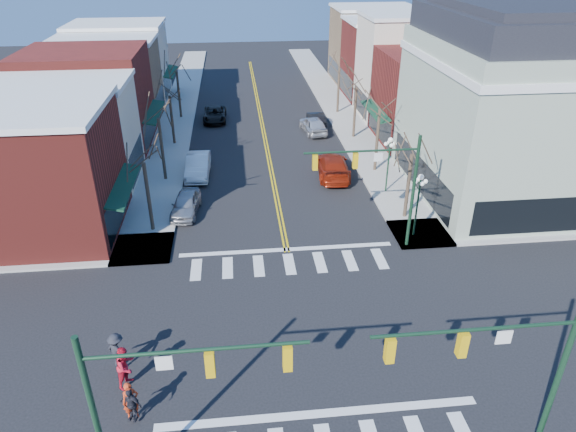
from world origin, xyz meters
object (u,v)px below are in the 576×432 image
object	(u,v)px
car_right_mid	(313,125)
pedestrian_dark_b	(117,351)
car_left_near	(186,204)
car_left_far	(215,114)
pedestrian_dark_a	(131,404)
victorian_corner	(513,104)
pedestrian_red_b	(126,366)
lamppost_corner	(419,195)
car_left_mid	(198,166)
lamppost_midblock	(389,155)
car_right_near	(333,166)
car_right_far	(316,119)
pedestrian_red_a	(131,401)

from	to	relation	value
car_right_mid	pedestrian_dark_b	world-z (taller)	pedestrian_dark_b
car_left_near	car_right_mid	distance (m)	19.24
car_left_far	pedestrian_dark_a	bearing A→B (deg)	-92.79
victorian_corner	pedestrian_red_b	size ratio (longest dim) A/B	7.21
car_left_far	car_right_mid	size ratio (longest dim) A/B	1.05
victorian_corner	lamppost_corner	size ratio (longest dim) A/B	3.29
lamppost_corner	car_left_near	world-z (taller)	lamppost_corner
car_left_mid	pedestrian_dark_a	world-z (taller)	pedestrian_dark_a
car_left_near	pedestrian_red_b	size ratio (longest dim) A/B	2.14
pedestrian_dark_b	car_right_mid	bearing A→B (deg)	-74.57
car_left_near	car_left_mid	distance (m)	6.46
car_left_near	pedestrian_red_b	bearing A→B (deg)	-88.69
lamppost_midblock	car_left_mid	bearing A→B (deg)	161.59
car_right_near	pedestrian_red_b	bearing A→B (deg)	63.16
car_left_far	car_right_near	world-z (taller)	car_right_near
lamppost_midblock	pedestrian_dark_a	xyz separation A→B (m)	(-15.50, -19.17, -2.03)
victorian_corner	car_left_near	bearing A→B (deg)	-176.86
lamppost_corner	lamppost_midblock	world-z (taller)	same
lamppost_midblock	pedestrian_dark_b	distance (m)	23.25
lamppost_corner	lamppost_midblock	bearing A→B (deg)	90.00
victorian_corner	lamppost_midblock	size ratio (longest dim) A/B	3.29
car_right_near	victorian_corner	bearing A→B (deg)	165.95
car_right_far	car_right_mid	bearing A→B (deg)	72.42
car_left_mid	pedestrian_dark_b	distance (m)	21.06
car_right_near	pedestrian_red_b	distance (m)	24.23
pedestrian_dark_a	pedestrian_dark_b	xyz separation A→B (m)	(-1.03, 2.93, 0.11)
lamppost_corner	car_right_mid	xyz separation A→B (m)	(-3.40, 20.38, -2.16)
lamppost_midblock	pedestrian_dark_b	size ratio (longest dim) A/B	2.43
car_right_mid	pedestrian_dark_b	distance (m)	32.86
lamppost_midblock	victorian_corner	bearing A→B (deg)	-3.45
pedestrian_red_a	pedestrian_dark_a	world-z (taller)	pedestrian_red_a
pedestrian_red_a	pedestrian_red_b	size ratio (longest dim) A/B	0.88
car_left_mid	car_left_far	bearing A→B (deg)	87.23
car_right_far	pedestrian_red_a	size ratio (longest dim) A/B	2.31
car_right_mid	lamppost_corner	bearing A→B (deg)	91.70
car_left_near	car_right_far	xyz separation A→B (m)	(11.84, 17.92, -0.06)
lamppost_corner	car_left_near	distance (m)	15.51
car_right_near	car_right_far	xyz separation A→B (m)	(0.64, 12.76, -0.19)
pedestrian_dark_b	car_left_mid	bearing A→B (deg)	-57.74
pedestrian_red_b	car_right_near	bearing A→B (deg)	-4.25
lamppost_corner	pedestrian_dark_a	bearing A→B (deg)	-140.75
lamppost_midblock	pedestrian_red_b	world-z (taller)	lamppost_midblock
car_left_far	car_right_far	xyz separation A→B (m)	(10.24, -2.47, -0.02)
lamppost_midblock	car_right_far	world-z (taller)	lamppost_midblock
car_left_far	pedestrian_red_a	bearing A→B (deg)	-92.80
victorian_corner	car_left_mid	world-z (taller)	victorian_corner
car_left_far	pedestrian_red_b	size ratio (longest dim) A/B	2.49
car_right_far	pedestrian_dark_a	world-z (taller)	pedestrian_dark_a
pedestrian_red_b	pedestrian_dark_b	xyz separation A→B (m)	(-0.57, 1.08, -0.10)
victorian_corner	car_right_near	bearing A→B (deg)	161.57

